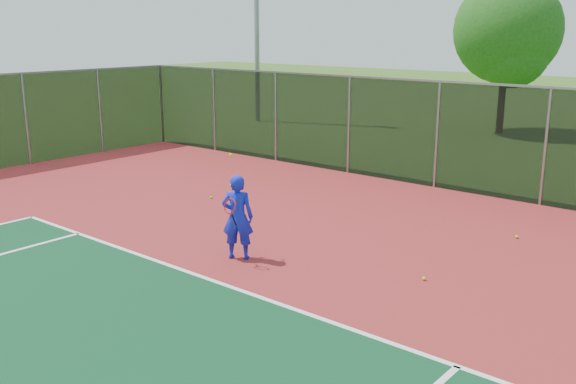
% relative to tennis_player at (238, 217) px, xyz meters
% --- Properties ---
extents(court_apron, '(30.00, 20.00, 0.02)m').
position_rel_tennis_player_xyz_m(court_apron, '(3.21, -2.16, -0.86)').
color(court_apron, maroon).
rests_on(court_apron, ground).
extents(fence_back, '(30.00, 0.06, 3.03)m').
position_rel_tennis_player_xyz_m(fence_back, '(3.21, 7.84, 0.69)').
color(fence_back, black).
rests_on(fence_back, court_apron).
extents(tennis_player, '(0.74, 0.75, 2.06)m').
position_rel_tennis_player_xyz_m(tennis_player, '(0.00, 0.00, 0.00)').
color(tennis_player, '#1622CE').
rests_on(tennis_player, court_apron).
extents(practice_ball_0, '(0.07, 0.07, 0.07)m').
position_rel_tennis_player_xyz_m(practice_ball_0, '(3.39, 1.31, -0.81)').
color(practice_ball_0, yellow).
rests_on(practice_ball_0, court_apron).
extents(practice_ball_1, '(0.07, 0.07, 0.07)m').
position_rel_tennis_player_xyz_m(practice_ball_1, '(3.78, 4.75, -0.81)').
color(practice_ball_1, yellow).
rests_on(practice_ball_1, court_apron).
extents(practice_ball_2, '(0.07, 0.07, 0.07)m').
position_rel_tennis_player_xyz_m(practice_ball_2, '(-3.74, 2.83, -0.81)').
color(practice_ball_2, yellow).
rests_on(practice_ball_2, court_apron).
extents(practice_ball_4, '(0.07, 0.07, 0.07)m').
position_rel_tennis_player_xyz_m(practice_ball_4, '(-4.30, 4.13, -0.81)').
color(practice_ball_4, yellow).
rests_on(practice_ball_4, court_apron).
extents(tree_back_left, '(4.51, 4.51, 6.63)m').
position_rel_tennis_player_xyz_m(tree_back_left, '(-2.22, 18.74, 3.29)').
color(tree_back_left, '#361E13').
rests_on(tree_back_left, ground).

